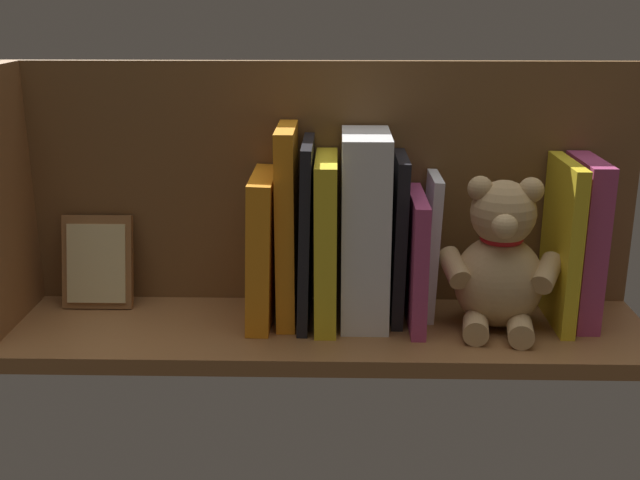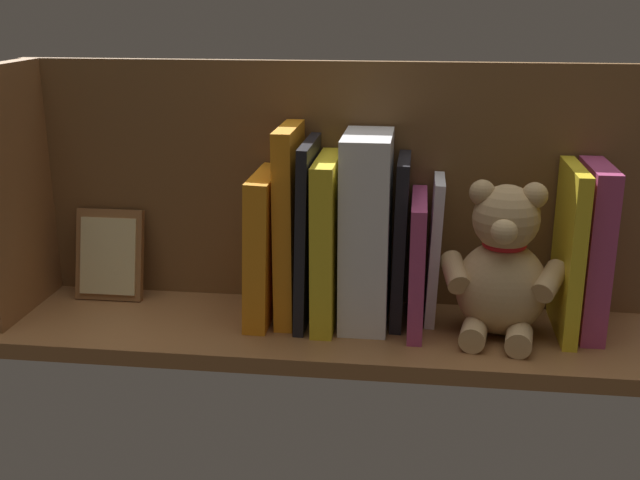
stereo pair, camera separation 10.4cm
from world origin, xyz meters
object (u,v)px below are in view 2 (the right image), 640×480
at_px(teddy_bear, 503,269).
at_px(picture_frame_leaning, 110,255).
at_px(dictionary_thick_white, 366,230).
at_px(book_0, 592,250).

distance_m(teddy_bear, picture_frame_leaning, 0.57).
xyz_separation_m(dictionary_thick_white, picture_frame_leaning, (0.38, -0.04, -0.06)).
distance_m(teddy_bear, dictionary_thick_white, 0.19).
xyz_separation_m(book_0, teddy_bear, (0.12, 0.03, -0.02)).
height_order(teddy_bear, dictionary_thick_white, dictionary_thick_white).
height_order(dictionary_thick_white, picture_frame_leaning, dictionary_thick_white).
bearing_deg(dictionary_thick_white, book_0, -179.18).
height_order(book_0, picture_frame_leaning, book_0).
height_order(teddy_bear, picture_frame_leaning, teddy_bear).
distance_m(book_0, dictionary_thick_white, 0.30).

